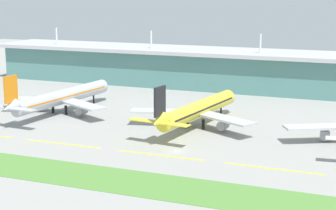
# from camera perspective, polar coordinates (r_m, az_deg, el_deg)

# --- Properties ---
(ground_plane) EXTENTS (600.00, 600.00, 0.00)m
(ground_plane) POSITION_cam_1_polar(r_m,az_deg,el_deg) (174.62, 0.91, -4.66)
(ground_plane) COLOR gray
(terminal_building) EXTENTS (288.00, 34.00, 27.94)m
(terminal_building) POSITION_cam_1_polar(r_m,az_deg,el_deg) (278.63, 9.40, 3.37)
(terminal_building) COLOR slate
(terminal_building) RESTS_ON ground
(airliner_near_middle) EXTENTS (48.60, 65.72, 18.90)m
(airliner_near_middle) POSITION_cam_1_polar(r_m,az_deg,el_deg) (229.81, -10.63, 0.77)
(airliner_near_middle) COLOR #ADB2BC
(airliner_near_middle) RESTS_ON ground
(airliner_center) EXTENTS (48.43, 62.40, 18.90)m
(airliner_center) POSITION_cam_1_polar(r_m,az_deg,el_deg) (202.80, 2.92, -0.49)
(airliner_center) COLOR yellow
(airliner_center) RESTS_ON ground
(taxiway_stripe_mid_west) EXTENTS (28.00, 0.70, 0.04)m
(taxiway_stripe_mid_west) POSITION_cam_1_polar(r_m,az_deg,el_deg) (185.88, -10.48, -3.84)
(taxiway_stripe_mid_west) COLOR yellow
(taxiway_stripe_mid_west) RESTS_ON ground
(taxiway_stripe_centre) EXTENTS (28.00, 0.70, 0.04)m
(taxiway_stripe_centre) POSITION_cam_1_polar(r_m,az_deg,el_deg) (170.46, -0.76, -5.06)
(taxiway_stripe_centre) COLOR yellow
(taxiway_stripe_centre) RESTS_ON ground
(taxiway_stripe_mid_east) EXTENTS (28.00, 0.70, 0.04)m
(taxiway_stripe_mid_east) POSITION_cam_1_polar(r_m,az_deg,el_deg) (160.85, 10.53, -6.30)
(taxiway_stripe_mid_east) COLOR yellow
(taxiway_stripe_mid_east) RESTS_ON ground
(grass_verge) EXTENTS (300.00, 18.00, 0.10)m
(grass_verge) POSITION_cam_1_polar(r_m,az_deg,el_deg) (147.68, -3.49, -7.75)
(grass_verge) COLOR #518438
(grass_verge) RESTS_ON ground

